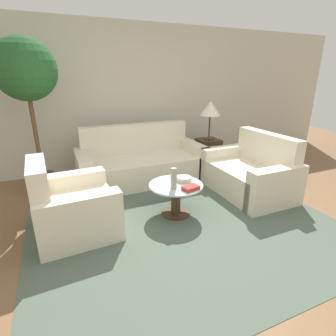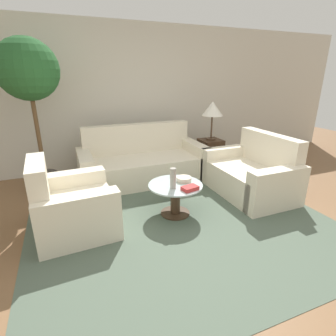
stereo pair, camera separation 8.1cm
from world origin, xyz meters
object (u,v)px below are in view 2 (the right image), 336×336
table_lamp (213,109)px  vase (173,178)px  book_stack (190,188)px  bowl (184,179)px  sofa_main (142,163)px  armchair (69,208)px  potted_plant (29,78)px  loveseat (252,175)px  coffee_table (175,195)px

table_lamp → vase: size_ratio=2.70×
vase → book_stack: vase is taller
bowl → book_stack: 0.28m
vase → bowl: bearing=34.5°
table_lamp → bowl: bearing=-131.9°
sofa_main → armchair: bearing=-134.8°
table_lamp → vase: table_lamp is taller
potted_plant → book_stack: bearing=-44.6°
bowl → loveseat: bearing=6.1°
potted_plant → vase: (1.49, -1.51, -1.13)m
sofa_main → book_stack: bearing=-85.5°
loveseat → table_lamp: bearing=-178.0°
loveseat → coffee_table: bearing=-82.5°
bowl → coffee_table: bearing=-159.8°
vase → bowl: 0.28m
armchair → vase: bearing=-102.8°
bowl → book_stack: (-0.05, -0.27, -0.01)m
armchair → book_stack: size_ratio=4.58×
armchair → vase: armchair is taller
loveseat → vase: 1.47m
sofa_main → bowl: bearing=-82.4°
coffee_table → potted_plant: size_ratio=0.31×
coffee_table → potted_plant: bearing=137.9°
armchair → book_stack: 1.40m
vase → armchair: bearing=170.3°
armchair → coffee_table: (1.27, -0.11, -0.01)m
coffee_table → loveseat: bearing=7.7°
sofa_main → table_lamp: bearing=0.1°
sofa_main → vase: sofa_main is taller
table_lamp → book_stack: size_ratio=3.26×
sofa_main → table_lamp: size_ratio=3.00×
table_lamp → vase: 2.08m
vase → bowl: vase is taller
vase → bowl: size_ratio=1.34×
coffee_table → book_stack: book_stack is taller
potted_plant → bowl: size_ratio=11.46×
armchair → bowl: armchair is taller
loveseat → table_lamp: 1.44m
table_lamp → book_stack: (-1.21, -1.57, -0.69)m
sofa_main → table_lamp: table_lamp is taller
coffee_table → potted_plant: 2.53m
sofa_main → loveseat: size_ratio=1.52×
loveseat → book_stack: loveseat is taller
sofa_main → loveseat: bearing=-40.2°
armchair → table_lamp: bearing=-67.2°
book_stack → sofa_main: bearing=82.9°
coffee_table → potted_plant: potted_plant is taller
loveseat → bowl: 1.23m
loveseat → table_lamp: size_ratio=1.97×
coffee_table → book_stack: bearing=-67.6°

